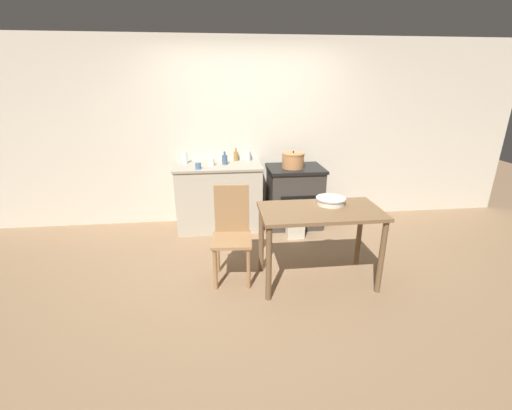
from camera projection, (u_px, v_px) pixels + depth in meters
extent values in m
plane|color=#896B4C|center=(261.00, 270.00, 3.81)|extent=(14.00, 14.00, 0.00)
cube|color=beige|center=(247.00, 134.00, 4.85)|extent=(8.00, 0.07, 2.55)
cube|color=#B2A893|center=(219.00, 198.00, 4.78)|extent=(1.15, 0.59, 0.88)
cube|color=gray|center=(218.00, 166.00, 4.63)|extent=(1.18, 0.62, 0.03)
cube|color=#38332D|center=(294.00, 197.00, 4.90)|extent=(0.73, 0.61, 0.81)
cube|color=black|center=(295.00, 168.00, 4.76)|extent=(0.77, 0.65, 0.04)
cube|color=black|center=(299.00, 208.00, 4.63)|extent=(0.51, 0.01, 0.34)
cube|color=brown|center=(321.00, 211.00, 3.35)|extent=(1.19, 0.64, 0.03)
cylinder|color=brown|center=(269.00, 264.00, 3.17)|extent=(0.06, 0.06, 0.76)
cylinder|color=brown|center=(381.00, 258.00, 3.29)|extent=(0.06, 0.06, 0.76)
cylinder|color=brown|center=(262.00, 239.00, 3.68)|extent=(0.06, 0.06, 0.76)
cylinder|color=brown|center=(359.00, 234.00, 3.80)|extent=(0.06, 0.06, 0.76)
cube|color=#997047|center=(232.00, 240.00, 3.47)|extent=(0.43, 0.43, 0.03)
cube|color=#997047|center=(232.00, 209.00, 3.55)|extent=(0.36, 0.06, 0.51)
cylinder|color=#997047|center=(215.00, 269.00, 3.39)|extent=(0.04, 0.04, 0.45)
cylinder|color=#997047|center=(249.00, 269.00, 3.40)|extent=(0.04, 0.04, 0.45)
cylinder|color=#997047|center=(218.00, 253.00, 3.70)|extent=(0.04, 0.04, 0.45)
cylinder|color=#997047|center=(248.00, 253.00, 3.71)|extent=(0.04, 0.04, 0.45)
cube|color=beige|center=(295.00, 226.00, 4.56)|extent=(0.23, 0.16, 0.33)
cylinder|color=#B77A47|center=(293.00, 161.00, 4.67)|extent=(0.30, 0.30, 0.19)
cylinder|color=#B77A47|center=(293.00, 153.00, 4.64)|extent=(0.31, 0.31, 0.02)
sphere|color=black|center=(293.00, 152.00, 4.63)|extent=(0.02, 0.02, 0.02)
cylinder|color=silver|center=(331.00, 201.00, 3.48)|extent=(0.28, 0.28, 0.07)
cylinder|color=beige|center=(331.00, 198.00, 3.47)|extent=(0.30, 0.30, 0.01)
cylinder|color=#3D5675|center=(225.00, 160.00, 4.64)|extent=(0.08, 0.08, 0.13)
cylinder|color=#3D5675|center=(225.00, 153.00, 4.61)|extent=(0.03, 0.03, 0.05)
cylinder|color=silver|center=(248.00, 156.00, 4.85)|extent=(0.07, 0.07, 0.14)
cylinder|color=silver|center=(248.00, 149.00, 4.82)|extent=(0.03, 0.03, 0.05)
cylinder|color=olive|center=(236.00, 156.00, 4.85)|extent=(0.06, 0.06, 0.13)
cylinder|color=olive|center=(236.00, 150.00, 4.82)|extent=(0.02, 0.02, 0.05)
cylinder|color=silver|center=(185.00, 158.00, 4.68)|extent=(0.07, 0.07, 0.15)
cylinder|color=silver|center=(184.00, 151.00, 4.64)|extent=(0.03, 0.03, 0.06)
cylinder|color=#4C6B99|center=(198.00, 166.00, 4.39)|extent=(0.07, 0.07, 0.08)
cylinder|color=silver|center=(212.00, 162.00, 4.57)|extent=(0.08, 0.08, 0.10)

